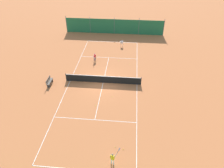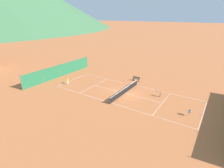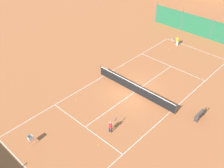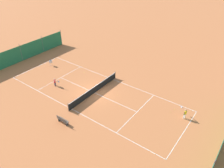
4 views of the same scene
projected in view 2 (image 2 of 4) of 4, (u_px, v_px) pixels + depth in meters
ground_plane at (125, 93)px, 29.16m from camera, size 600.00×600.00×0.00m
court_line_markings at (125, 93)px, 29.16m from camera, size 8.25×23.85×0.01m
tennis_net at (125, 91)px, 28.97m from camera, size 9.18×0.08×1.06m
windscreen_fence_far at (60, 71)px, 36.53m from camera, size 17.28×0.08×2.90m
player_near_baseline at (160, 93)px, 27.68m from camera, size 0.37×0.99×1.12m
player_far_baseline at (68, 80)px, 32.80m from camera, size 0.74×0.92×1.24m
tennis_ball_by_net_left at (132, 95)px, 28.59m from camera, size 0.07×0.07×0.07m
tennis_ball_alley_left at (107, 92)px, 29.44m from camera, size 0.07×0.07×0.07m
tennis_ball_near_corner at (154, 105)px, 25.18m from camera, size 0.07×0.07×0.07m
tennis_ball_by_net_right at (171, 99)px, 27.26m from camera, size 0.07×0.07×0.07m
tennis_ball_alley_right at (70, 87)px, 31.74m from camera, size 0.07×0.07×0.07m
tennis_ball_far_corner at (143, 109)px, 24.37m from camera, size 0.07×0.07×0.07m
tennis_ball_mid_court at (74, 86)px, 32.20m from camera, size 0.07×0.07×0.07m
tennis_ball_service_box at (105, 87)px, 31.55m from camera, size 0.07×0.07×0.07m
ball_hopper at (189, 112)px, 22.37m from camera, size 0.36×0.36×0.89m
courtside_bench at (136, 79)px, 34.42m from camera, size 0.36×1.50×0.84m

